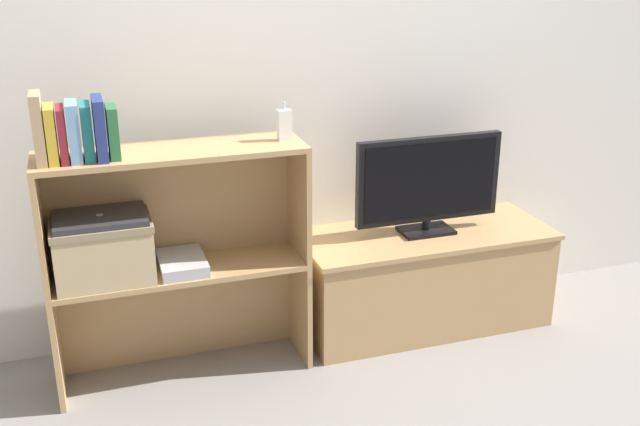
{
  "coord_description": "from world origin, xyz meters",
  "views": [
    {
      "loc": [
        -0.85,
        -2.41,
        1.59
      ],
      "look_at": [
        0.0,
        0.14,
        0.59
      ],
      "focal_mm": 42.0,
      "sensor_mm": 36.0,
      "label": 1
    }
  ],
  "objects_px": {
    "book_maroon": "(62,134)",
    "book_skyblue": "(74,132)",
    "book_teal": "(87,132)",
    "magazine_stack": "(182,263)",
    "tv": "(429,182)",
    "book_tan": "(38,129)",
    "laptop": "(100,218)",
    "book_mustard": "(51,134)",
    "book_forest": "(113,132)",
    "baby_monitor": "(284,125)",
    "tv_stand": "(423,278)",
    "storage_basket_left": "(103,247)",
    "book_navy": "(100,128)"
  },
  "relations": [
    {
      "from": "book_forest",
      "to": "storage_basket_left",
      "type": "bearing_deg",
      "value": 164.78
    },
    {
      "from": "tv_stand",
      "to": "laptop",
      "type": "height_order",
      "value": "laptop"
    },
    {
      "from": "book_skyblue",
      "to": "magazine_stack",
      "type": "height_order",
      "value": "book_skyblue"
    },
    {
      "from": "book_mustard",
      "to": "baby_monitor",
      "type": "distance_m",
      "value": 0.8
    },
    {
      "from": "tv",
      "to": "magazine_stack",
      "type": "height_order",
      "value": "tv"
    },
    {
      "from": "book_mustard",
      "to": "tv_stand",
      "type": "bearing_deg",
      "value": 4.25
    },
    {
      "from": "book_tan",
      "to": "baby_monitor",
      "type": "relative_size",
      "value": 1.64
    },
    {
      "from": "baby_monitor",
      "to": "magazine_stack",
      "type": "relative_size",
      "value": 0.6
    },
    {
      "from": "laptop",
      "to": "baby_monitor",
      "type": "bearing_deg",
      "value": 1.28
    },
    {
      "from": "magazine_stack",
      "to": "book_mustard",
      "type": "bearing_deg",
      "value": -176.5
    },
    {
      "from": "book_skyblue",
      "to": "laptop",
      "type": "distance_m",
      "value": 0.32
    },
    {
      "from": "book_tan",
      "to": "magazine_stack",
      "type": "relative_size",
      "value": 0.98
    },
    {
      "from": "book_tan",
      "to": "book_teal",
      "type": "bearing_deg",
      "value": 0.0
    },
    {
      "from": "book_maroon",
      "to": "magazine_stack",
      "type": "distance_m",
      "value": 0.63
    },
    {
      "from": "book_tan",
      "to": "book_forest",
      "type": "relative_size",
      "value": 1.32
    },
    {
      "from": "book_navy",
      "to": "laptop",
      "type": "bearing_deg",
      "value": 147.11
    },
    {
      "from": "book_mustard",
      "to": "magazine_stack",
      "type": "distance_m",
      "value": 0.65
    },
    {
      "from": "book_mustard",
      "to": "book_navy",
      "type": "bearing_deg",
      "value": 0.0
    },
    {
      "from": "baby_monitor",
      "to": "storage_basket_left",
      "type": "bearing_deg",
      "value": -178.72
    },
    {
      "from": "tv",
      "to": "magazine_stack",
      "type": "bearing_deg",
      "value": -175.55
    },
    {
      "from": "baby_monitor",
      "to": "storage_basket_left",
      "type": "height_order",
      "value": "baby_monitor"
    },
    {
      "from": "book_teal",
      "to": "magazine_stack",
      "type": "height_order",
      "value": "book_teal"
    },
    {
      "from": "book_mustard",
      "to": "book_skyblue",
      "type": "height_order",
      "value": "book_skyblue"
    },
    {
      "from": "tv_stand",
      "to": "book_skyblue",
      "type": "relative_size",
      "value": 5.47
    },
    {
      "from": "book_maroon",
      "to": "book_navy",
      "type": "xyz_separation_m",
      "value": [
        0.12,
        -0.0,
        0.01
      ]
    },
    {
      "from": "book_forest",
      "to": "book_skyblue",
      "type": "bearing_deg",
      "value": -180.0
    },
    {
      "from": "book_maroon",
      "to": "book_navy",
      "type": "distance_m",
      "value": 0.12
    },
    {
      "from": "book_mustard",
      "to": "book_maroon",
      "type": "relative_size",
      "value": 1.03
    },
    {
      "from": "book_skyblue",
      "to": "baby_monitor",
      "type": "bearing_deg",
      "value": 2.69
    },
    {
      "from": "baby_monitor",
      "to": "book_forest",
      "type": "bearing_deg",
      "value": -176.76
    },
    {
      "from": "tv_stand",
      "to": "book_skyblue",
      "type": "bearing_deg",
      "value": -175.53
    },
    {
      "from": "book_forest",
      "to": "magazine_stack",
      "type": "height_order",
      "value": "book_forest"
    },
    {
      "from": "storage_basket_left",
      "to": "laptop",
      "type": "height_order",
      "value": "laptop"
    },
    {
      "from": "book_teal",
      "to": "baby_monitor",
      "type": "height_order",
      "value": "book_teal"
    },
    {
      "from": "book_teal",
      "to": "baby_monitor",
      "type": "distance_m",
      "value": 0.68
    },
    {
      "from": "book_tan",
      "to": "baby_monitor",
      "type": "xyz_separation_m",
      "value": [
        0.83,
        0.03,
        -0.06
      ]
    },
    {
      "from": "book_forest",
      "to": "magazine_stack",
      "type": "distance_m",
      "value": 0.55
    },
    {
      "from": "magazine_stack",
      "to": "book_skyblue",
      "type": "bearing_deg",
      "value": -175.73
    },
    {
      "from": "tv",
      "to": "storage_basket_left",
      "type": "xyz_separation_m",
      "value": [
        -1.3,
        -0.09,
        -0.08
      ]
    },
    {
      "from": "book_maroon",
      "to": "book_forest",
      "type": "relative_size",
      "value": 1.04
    },
    {
      "from": "magazine_stack",
      "to": "tv",
      "type": "bearing_deg",
      "value": 4.45
    },
    {
      "from": "book_tan",
      "to": "laptop",
      "type": "bearing_deg",
      "value": 6.81
    },
    {
      "from": "tv_stand",
      "to": "book_navy",
      "type": "height_order",
      "value": "book_navy"
    },
    {
      "from": "book_tan",
      "to": "laptop",
      "type": "height_order",
      "value": "book_tan"
    },
    {
      "from": "book_mustard",
      "to": "laptop",
      "type": "relative_size",
      "value": 0.59
    },
    {
      "from": "tv_stand",
      "to": "laptop",
      "type": "distance_m",
      "value": 1.38
    },
    {
      "from": "book_forest",
      "to": "magazine_stack",
      "type": "bearing_deg",
      "value": 6.86
    },
    {
      "from": "book_maroon",
      "to": "book_teal",
      "type": "xyz_separation_m",
      "value": [
        0.08,
        -0.0,
        0.0
      ]
    },
    {
      "from": "book_maroon",
      "to": "book_skyblue",
      "type": "xyz_separation_m",
      "value": [
        0.04,
        -0.0,
        0.01
      ]
    },
    {
      "from": "tv_stand",
      "to": "book_mustard",
      "type": "distance_m",
      "value": 1.62
    }
  ]
}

